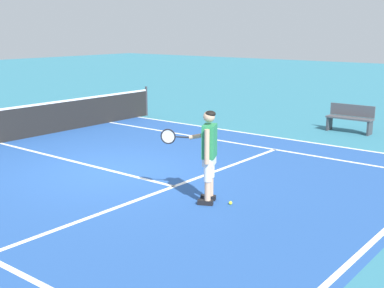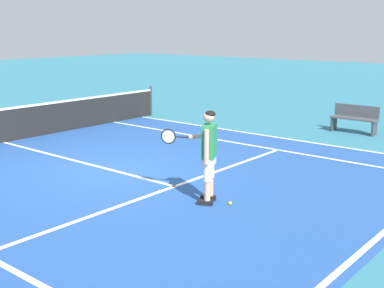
% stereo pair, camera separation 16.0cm
% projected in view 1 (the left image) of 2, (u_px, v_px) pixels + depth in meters
% --- Properties ---
extents(ground_plane, '(80.00, 80.00, 0.00)m').
position_uv_depth(ground_plane, '(112.00, 171.00, 11.39)').
color(ground_plane, teal).
extents(court_inner_surface, '(10.98, 10.92, 0.00)m').
position_uv_depth(court_inner_surface, '(134.00, 176.00, 10.97)').
color(court_inner_surface, '#234C93').
rests_on(court_inner_surface, ground).
extents(line_baseline, '(10.98, 0.10, 0.01)m').
position_uv_depth(line_baseline, '(378.00, 237.00, 7.78)').
color(line_baseline, white).
rests_on(line_baseline, ground).
extents(line_service, '(8.23, 0.10, 0.01)m').
position_uv_depth(line_service, '(174.00, 186.00, 10.28)').
color(line_service, white).
rests_on(line_service, ground).
extents(line_centre_service, '(0.10, 6.40, 0.01)m').
position_uv_depth(line_centre_service, '(73.00, 161.00, 12.22)').
color(line_centre_service, white).
rests_on(line_centre_service, ground).
extents(line_singles_right, '(0.10, 10.52, 0.01)m').
position_uv_depth(line_singles_right, '(239.00, 143.00, 14.11)').
color(line_singles_right, white).
rests_on(line_singles_right, ground).
extents(line_doubles_right, '(0.10, 10.52, 0.01)m').
position_uv_depth(line_doubles_right, '(264.00, 136.00, 15.16)').
color(line_doubles_right, white).
rests_on(line_doubles_right, ground).
extents(tennis_player, '(0.56, 1.23, 1.71)m').
position_uv_depth(tennis_player, '(208.00, 150.00, 9.13)').
color(tennis_player, black).
rests_on(tennis_player, ground).
extents(tennis_ball_near_feet, '(0.07, 0.07, 0.07)m').
position_uv_depth(tennis_ball_near_feet, '(230.00, 203.00, 9.22)').
color(tennis_ball_near_feet, '#CCE02D').
rests_on(tennis_ball_near_feet, ground).
extents(courtside_bench, '(0.40, 1.40, 0.85)m').
position_uv_depth(courtside_bench, '(350.00, 118.00, 15.57)').
color(courtside_bench, '#47474C').
rests_on(courtside_bench, ground).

